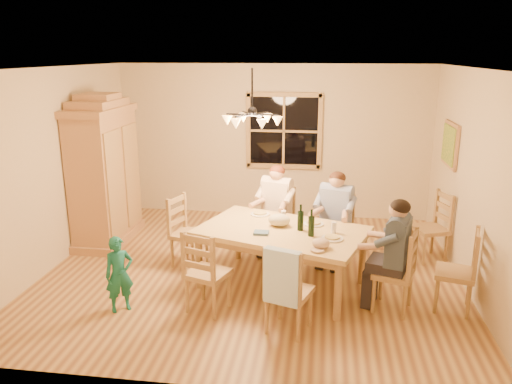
# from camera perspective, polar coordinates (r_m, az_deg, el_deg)

# --- Properties ---
(floor) EXTENTS (5.50, 5.50, 0.00)m
(floor) POSITION_cam_1_polar(r_m,az_deg,el_deg) (6.93, -0.40, -8.93)
(floor) COLOR brown
(floor) RESTS_ON ground
(ceiling) EXTENTS (5.50, 5.00, 0.02)m
(ceiling) POSITION_cam_1_polar(r_m,az_deg,el_deg) (6.30, -0.45, 14.00)
(ceiling) COLOR white
(ceiling) RESTS_ON wall_back
(wall_back) EXTENTS (5.50, 0.02, 2.70)m
(wall_back) POSITION_cam_1_polar(r_m,az_deg,el_deg) (8.91, 1.91, 5.77)
(wall_back) COLOR #CDBA91
(wall_back) RESTS_ON floor
(wall_left) EXTENTS (0.02, 5.00, 2.70)m
(wall_left) POSITION_cam_1_polar(r_m,az_deg,el_deg) (7.39, -22.06, 2.53)
(wall_left) COLOR #CDBA91
(wall_left) RESTS_ON floor
(wall_right) EXTENTS (0.02, 5.00, 2.70)m
(wall_right) POSITION_cam_1_polar(r_m,az_deg,el_deg) (6.67, 23.64, 1.05)
(wall_right) COLOR #CDBA91
(wall_right) RESTS_ON floor
(window) EXTENTS (1.30, 0.06, 1.30)m
(window) POSITION_cam_1_polar(r_m,az_deg,el_deg) (8.83, 3.20, 6.98)
(window) COLOR black
(window) RESTS_ON wall_back
(painting) EXTENTS (0.06, 0.78, 0.64)m
(painting) POSITION_cam_1_polar(r_m,az_deg,el_deg) (7.75, 21.30, 5.08)
(painting) COLOR #A87748
(painting) RESTS_ON wall_right
(chandelier) EXTENTS (0.77, 0.68, 0.71)m
(chandelier) POSITION_cam_1_polar(r_m,az_deg,el_deg) (6.35, -0.44, 8.37)
(chandelier) COLOR black
(chandelier) RESTS_ON ceiling
(armoire) EXTENTS (0.66, 1.40, 2.30)m
(armoire) POSITION_cam_1_polar(r_m,az_deg,el_deg) (8.03, -16.88, 1.85)
(armoire) COLOR #A87748
(armoire) RESTS_ON floor
(dining_table) EXTENTS (2.30, 1.81, 0.76)m
(dining_table) POSITION_cam_1_polar(r_m,az_deg,el_deg) (6.27, 2.96, -5.10)
(dining_table) COLOR tan
(dining_table) RESTS_ON floor
(chair_far_left) EXTENTS (0.55, 0.54, 0.99)m
(chair_far_left) POSITION_cam_1_polar(r_m,az_deg,el_deg) (7.40, 2.31, -4.75)
(chair_far_left) COLOR #9C7B45
(chair_far_left) RESTS_ON floor
(chair_far_right) EXTENTS (0.55, 0.54, 0.99)m
(chair_far_right) POSITION_cam_1_polar(r_m,az_deg,el_deg) (7.10, 8.93, -5.82)
(chair_far_right) COLOR #9C7B45
(chair_far_right) RESTS_ON floor
(chair_near_left) EXTENTS (0.55, 0.54, 0.99)m
(chair_near_left) POSITION_cam_1_polar(r_m,az_deg,el_deg) (5.86, -5.49, -10.57)
(chair_near_left) COLOR #9C7B45
(chair_near_left) RESTS_ON floor
(chair_near_right) EXTENTS (0.55, 0.54, 0.99)m
(chair_near_right) POSITION_cam_1_polar(r_m,az_deg,el_deg) (5.44, 3.77, -12.69)
(chair_near_right) COLOR #9C7B45
(chair_near_right) RESTS_ON floor
(chair_end_left) EXTENTS (0.54, 0.55, 0.99)m
(chair_end_left) POSITION_cam_1_polar(r_m,az_deg,el_deg) (7.03, -7.62, -6.00)
(chair_end_left) COLOR #9C7B45
(chair_end_left) RESTS_ON floor
(chair_end_right) EXTENTS (0.54, 0.55, 0.99)m
(chair_end_right) POSITION_cam_1_polar(r_m,az_deg,el_deg) (6.04, 15.34, -10.23)
(chair_end_right) COLOR #9C7B45
(chair_end_right) RESTS_ON floor
(adult_woman) EXTENTS (0.49, 0.52, 0.87)m
(adult_woman) POSITION_cam_1_polar(r_m,az_deg,el_deg) (7.23, 2.35, -0.75)
(adult_woman) COLOR beige
(adult_woman) RESTS_ON floor
(adult_plaid_man) EXTENTS (0.49, 0.52, 0.87)m
(adult_plaid_man) POSITION_cam_1_polar(r_m,az_deg,el_deg) (6.93, 9.11, -1.68)
(adult_plaid_man) COLOR #38509B
(adult_plaid_man) RESTS_ON floor
(adult_slate_man) EXTENTS (0.52, 0.49, 0.87)m
(adult_slate_man) POSITION_cam_1_polar(r_m,az_deg,el_deg) (5.83, 15.72, -5.47)
(adult_slate_man) COLOR #38455A
(adult_slate_man) RESTS_ON floor
(towel) EXTENTS (0.39, 0.22, 0.58)m
(towel) POSITION_cam_1_polar(r_m,az_deg,el_deg) (5.11, 3.01, -9.69)
(towel) COLOR #B4D5F4
(towel) RESTS_ON chair_near_right
(wine_bottle_a) EXTENTS (0.08, 0.08, 0.33)m
(wine_bottle_a) POSITION_cam_1_polar(r_m,az_deg,el_deg) (6.17, 5.11, -2.92)
(wine_bottle_a) COLOR black
(wine_bottle_a) RESTS_ON dining_table
(wine_bottle_b) EXTENTS (0.08, 0.08, 0.33)m
(wine_bottle_b) POSITION_cam_1_polar(r_m,az_deg,el_deg) (5.99, 6.34, -3.53)
(wine_bottle_b) COLOR black
(wine_bottle_b) RESTS_ON dining_table
(plate_woman) EXTENTS (0.26, 0.26, 0.02)m
(plate_woman) POSITION_cam_1_polar(r_m,az_deg,el_deg) (6.76, 0.46, -2.55)
(plate_woman) COLOR white
(plate_woman) RESTS_ON dining_table
(plate_plaid) EXTENTS (0.26, 0.26, 0.02)m
(plate_plaid) POSITION_cam_1_polar(r_m,az_deg,el_deg) (6.43, 6.59, -3.64)
(plate_plaid) COLOR white
(plate_plaid) RESTS_ON dining_table
(plate_slate) EXTENTS (0.26, 0.26, 0.02)m
(plate_slate) POSITION_cam_1_polar(r_m,az_deg,el_deg) (5.97, 8.71, -5.27)
(plate_slate) COLOR white
(plate_slate) RESTS_ON dining_table
(wine_glass_a) EXTENTS (0.06, 0.06, 0.14)m
(wine_glass_a) POSITION_cam_1_polar(r_m,az_deg,el_deg) (6.51, 3.14, -2.74)
(wine_glass_a) COLOR silver
(wine_glass_a) RESTS_ON dining_table
(wine_glass_b) EXTENTS (0.06, 0.06, 0.14)m
(wine_glass_b) POSITION_cam_1_polar(r_m,az_deg,el_deg) (6.15, 8.87, -4.05)
(wine_glass_b) COLOR silver
(wine_glass_b) RESTS_ON dining_table
(cap) EXTENTS (0.20, 0.20, 0.11)m
(cap) POSITION_cam_1_polar(r_m,az_deg,el_deg) (5.68, 7.43, -5.82)
(cap) COLOR tan
(cap) RESTS_ON dining_table
(napkin) EXTENTS (0.22, 0.19, 0.03)m
(napkin) POSITION_cam_1_polar(r_m,az_deg,el_deg) (6.06, 0.61, -4.68)
(napkin) COLOR #476483
(napkin) RESTS_ON dining_table
(cloth_bundle) EXTENTS (0.28, 0.22, 0.15)m
(cloth_bundle) POSITION_cam_1_polar(r_m,az_deg,el_deg) (6.33, 2.67, -3.22)
(cloth_bundle) COLOR #C1B78C
(cloth_bundle) RESTS_ON dining_table
(child) EXTENTS (0.39, 0.36, 0.89)m
(child) POSITION_cam_1_polar(r_m,az_deg,el_deg) (5.97, -15.36, -9.04)
(child) COLOR #186C62
(child) RESTS_ON floor
(chair_spare_front) EXTENTS (0.52, 0.53, 0.99)m
(chair_spare_front) POSITION_cam_1_polar(r_m,az_deg,el_deg) (6.27, 21.65, -9.84)
(chair_spare_front) COLOR #9C7B45
(chair_spare_front) RESTS_ON floor
(chair_spare_back) EXTENTS (0.55, 0.56, 0.99)m
(chair_spare_back) POSITION_cam_1_polar(r_m,az_deg,el_deg) (7.59, 19.15, -5.10)
(chair_spare_back) COLOR #9C7B45
(chair_spare_back) RESTS_ON floor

